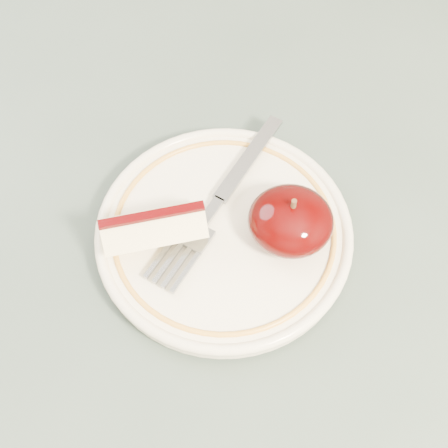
% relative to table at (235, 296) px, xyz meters
% --- Properties ---
extents(table, '(0.90, 0.90, 0.75)m').
position_rel_table_xyz_m(table, '(0.00, 0.00, 0.00)').
color(table, brown).
rests_on(table, ground).
extents(plate, '(0.20, 0.20, 0.02)m').
position_rel_table_xyz_m(plate, '(-0.01, 0.01, 0.10)').
color(plate, beige).
rests_on(plate, table).
extents(apple_half, '(0.07, 0.06, 0.05)m').
position_rel_table_xyz_m(apple_half, '(0.04, 0.01, 0.13)').
color(apple_half, black).
rests_on(apple_half, plate).
extents(apple_wedge, '(0.09, 0.06, 0.04)m').
position_rel_table_xyz_m(apple_wedge, '(-0.06, -0.01, 0.12)').
color(apple_wedge, '#FDEEBA').
rests_on(apple_wedge, plate).
extents(fork, '(0.09, 0.18, 0.00)m').
position_rel_table_xyz_m(fork, '(-0.02, 0.03, 0.11)').
color(fork, gray).
rests_on(fork, plate).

